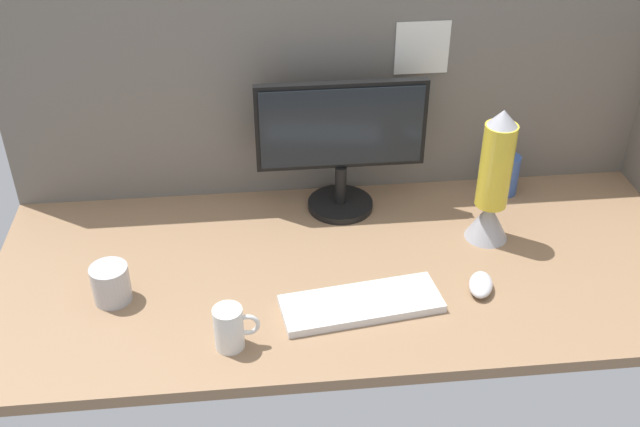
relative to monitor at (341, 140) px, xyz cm
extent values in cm
cube|color=#8C6B4C|center=(1.02, -25.12, -22.28)|extent=(180.00, 80.00, 3.00)
cube|color=slate|center=(1.02, 12.38, 8.27)|extent=(180.00, 5.00, 58.10)
cube|color=white|center=(22.26, 9.58, 20.82)|extent=(14.36, 0.40, 14.20)
cylinder|color=black|center=(0.00, -0.62, -19.88)|extent=(18.00, 18.00, 1.80)
cylinder|color=black|center=(0.00, -0.62, -13.48)|extent=(3.20, 3.20, 11.00)
cube|color=black|center=(0.00, 0.38, 4.13)|extent=(45.00, 2.40, 24.23)
cube|color=black|center=(0.00, -1.02, 4.13)|extent=(42.60, 0.60, 21.83)
cube|color=silver|center=(-0.47, -42.92, -19.78)|extent=(38.42, 17.91, 2.00)
ellipsoid|color=silver|center=(28.63, -39.80, -19.08)|extent=(8.41, 10.90, 3.40)
cylinder|color=#38569E|center=(47.60, 2.22, -14.93)|extent=(6.80, 6.80, 11.70)
cylinder|color=white|center=(-30.70, -52.52, -15.64)|extent=(6.45, 6.45, 10.29)
torus|color=white|center=(-26.68, -52.52, -15.12)|extent=(5.53, 1.00, 5.53)
cylinder|color=#B2B2B7|center=(-57.82, -33.99, -16.17)|extent=(8.85, 8.85, 9.22)
cone|color=#A5A5AD|center=(36.22, -18.41, -15.70)|extent=(11.19, 11.19, 10.17)
cylinder|color=gold|center=(36.22, -18.41, 0.58)|extent=(8.14, 8.14, 22.38)
cone|color=#A5A5AD|center=(36.22, -18.41, 13.81)|extent=(7.32, 7.32, 4.07)
camera|label=1|loc=(-23.68, -173.77, 94.44)|focal=42.29mm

